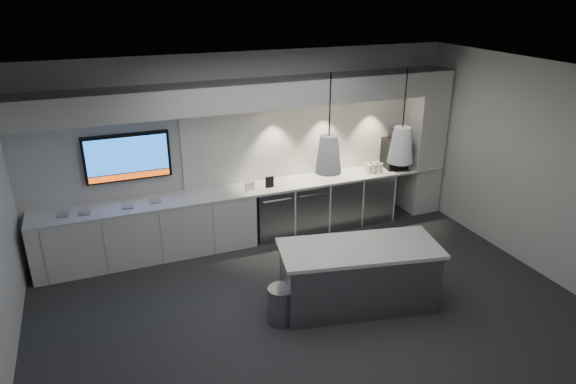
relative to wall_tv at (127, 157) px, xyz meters
name	(u,v)px	position (x,y,z in m)	size (l,w,h in m)	color
floor	(310,308)	(1.90, -2.45, -1.56)	(7.00, 7.00, 0.00)	#2D2D2F
ceiling	(314,77)	(1.90, -2.45, 1.44)	(7.00, 7.00, 0.00)	black
wall_back	(249,146)	(1.90, 0.05, -0.06)	(7.00, 7.00, 0.00)	silver
wall_front	(442,321)	(1.90, -4.95, -0.06)	(7.00, 7.00, 0.00)	silver
wall_right	(534,167)	(5.40, -2.45, -0.06)	(7.00, 7.00, 0.00)	silver
back_counter	(256,188)	(1.90, -0.27, -0.68)	(6.80, 0.65, 0.04)	white
left_base_cabinets	(148,231)	(0.15, -0.27, -1.13)	(3.30, 0.63, 0.86)	white
fridge_unit_a	(271,212)	(2.15, -0.27, -1.13)	(0.60, 0.61, 0.85)	gray
fridge_unit_b	(306,206)	(2.78, -0.27, -1.13)	(0.60, 0.61, 0.85)	gray
fridge_unit_c	(339,201)	(3.41, -0.27, -1.13)	(0.60, 0.61, 0.85)	gray
fridge_unit_d	(370,196)	(4.04, -0.27, -1.13)	(0.60, 0.61, 0.85)	gray
backsplash	(317,136)	(3.10, 0.03, -0.01)	(4.60, 0.03, 1.30)	white
soffit	(253,94)	(1.90, -0.25, 0.84)	(6.90, 0.60, 0.40)	white
column	(424,142)	(5.10, -0.25, -0.26)	(0.55, 0.55, 2.60)	white
wall_tv	(127,157)	(0.00, 0.00, 0.00)	(1.25, 0.07, 0.72)	black
island	(358,276)	(2.51, -2.61, -1.12)	(2.17, 1.25, 0.86)	gray
bin	(281,304)	(1.45, -2.56, -1.32)	(0.34, 0.34, 0.47)	gray
coffee_machine	(395,152)	(4.50, -0.25, -0.38)	(0.43, 0.58, 0.68)	black
sign_black	(270,182)	(2.11, -0.35, -0.57)	(0.14, 0.02, 0.18)	black
sign_white	(250,186)	(1.77, -0.36, -0.59)	(0.18, 0.02, 0.14)	white
cup_cluster	(374,167)	(4.04, -0.33, -0.58)	(0.29, 0.18, 0.16)	white
tray_a	(64,215)	(-0.98, -0.30, -0.65)	(0.16, 0.16, 0.03)	#9F9F9F
tray_b	(85,213)	(-0.70, -0.33, -0.65)	(0.16, 0.16, 0.03)	#9F9F9F
tray_c	(128,207)	(-0.10, -0.34, -0.65)	(0.16, 0.16, 0.03)	#9F9F9F
tray_d	(155,201)	(0.30, -0.28, -0.65)	(0.16, 0.16, 0.03)	#9F9F9F
pendant_left	(328,154)	(2.02, -2.61, 0.59)	(0.31, 0.31, 1.14)	white
pendant_right	(401,145)	(2.99, -2.61, 0.59)	(0.31, 0.31, 1.14)	white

